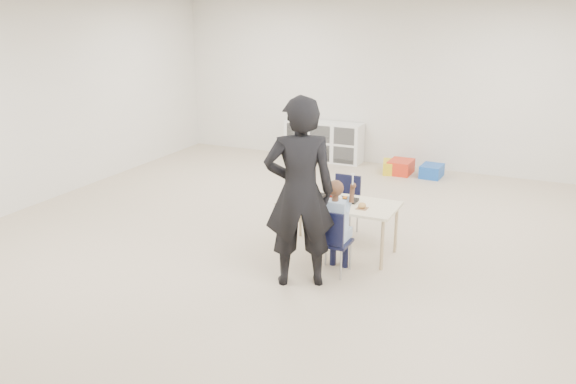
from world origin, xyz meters
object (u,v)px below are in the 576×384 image
at_px(table, 339,227).
at_px(child, 334,222).
at_px(chair_near, 333,241).
at_px(cubby_shelf, 324,141).
at_px(adult, 300,193).

bearing_deg(table, child, -74.68).
bearing_deg(chair_near, table, 105.32).
xyz_separation_m(table, cubby_shelf, (-1.69, 3.87, 0.05)).
bearing_deg(chair_near, adult, -121.36).
height_order(table, chair_near, chair_near).
xyz_separation_m(chair_near, child, (0.00, 0.00, 0.21)).
xyz_separation_m(table, child, (0.14, -0.55, 0.26)).
bearing_deg(cubby_shelf, chair_near, -67.43).
xyz_separation_m(child, adult, (-0.23, -0.37, 0.39)).
relative_size(table, adult, 0.69).
bearing_deg(child, cubby_shelf, 113.33).
bearing_deg(child, adult, -121.36).
height_order(chair_near, cubby_shelf, chair_near).
bearing_deg(child, table, 105.32).
bearing_deg(adult, table, -122.98).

